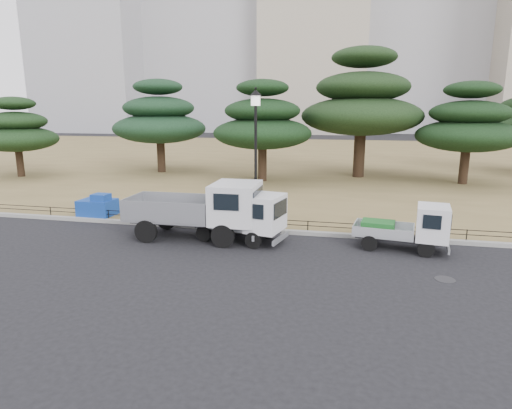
% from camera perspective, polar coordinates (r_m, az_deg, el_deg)
% --- Properties ---
extents(ground, '(220.00, 220.00, 0.00)m').
position_cam_1_polar(ground, '(15.38, -1.62, -6.31)').
color(ground, black).
extents(lawn, '(120.00, 56.00, 0.15)m').
position_cam_1_polar(lawn, '(45.13, 7.90, 6.15)').
color(lawn, olive).
rests_on(lawn, ground).
extents(curb, '(120.00, 0.25, 0.16)m').
position_cam_1_polar(curb, '(17.78, 0.42, -3.43)').
color(curb, gray).
rests_on(curb, ground).
extents(truck_large, '(5.19, 2.15, 2.25)m').
position_cam_1_polar(truck_large, '(16.75, -7.28, -0.39)').
color(truck_large, black).
rests_on(truck_large, ground).
extents(truck_kei_front, '(3.78, 2.19, 1.88)m').
position_cam_1_polar(truck_kei_front, '(16.35, -1.56, -1.75)').
color(truck_kei_front, black).
rests_on(truck_kei_front, ground).
extents(truck_kei_rear, '(3.39, 1.80, 1.69)m').
position_cam_1_polar(truck_kei_rear, '(16.29, 19.63, -2.88)').
color(truck_kei_rear, black).
rests_on(truck_kei_rear, ground).
extents(street_lamp, '(0.50, 0.50, 5.60)m').
position_cam_1_polar(street_lamp, '(17.47, -0.04, 9.13)').
color(street_lamp, black).
rests_on(street_lamp, lawn).
extents(pipe_fence, '(38.00, 0.04, 0.40)m').
position_cam_1_polar(pipe_fence, '(17.82, 0.52, -2.19)').
color(pipe_fence, black).
rests_on(pipe_fence, lawn).
extents(tarp_pile, '(1.61, 1.20, 1.05)m').
position_cam_1_polar(tarp_pile, '(21.22, -20.33, -0.24)').
color(tarp_pile, '#1541A4').
rests_on(tarp_pile, lawn).
extents(manhole, '(0.60, 0.60, 0.01)m').
position_cam_1_polar(manhole, '(14.14, 23.89, -9.12)').
color(manhole, '#2D2D30').
rests_on(manhole, ground).
extents(pine_west_far, '(5.70, 5.70, 5.76)m').
position_cam_1_polar(pine_west_far, '(35.96, -29.33, 8.54)').
color(pine_west_far, black).
rests_on(pine_west_far, lawn).
extents(pine_west_near, '(7.14, 7.14, 7.14)m').
position_cam_1_polar(pine_west_near, '(34.62, -12.76, 11.04)').
color(pine_west_near, black).
rests_on(pine_west_near, lawn).
extents(pine_center_left, '(6.72, 6.72, 6.83)m').
position_cam_1_polar(pine_center_left, '(29.47, 0.87, 10.80)').
color(pine_center_left, black).
rests_on(pine_center_left, lawn).
extents(pine_center_right, '(8.61, 8.61, 9.14)m').
position_cam_1_polar(pine_center_right, '(32.14, 13.93, 12.99)').
color(pine_center_right, black).
rests_on(pine_center_right, lawn).
extents(pine_east_near, '(6.57, 6.57, 6.64)m').
position_cam_1_polar(pine_east_near, '(31.39, 26.46, 9.42)').
color(pine_east_near, black).
rests_on(pine_east_near, lawn).
extents(tower_center_left, '(22.00, 20.00, 55.00)m').
position_cam_1_polar(tower_center_left, '(102.02, 8.11, 25.12)').
color(tower_center_left, '#AAA08C').
rests_on(tower_center_left, ground).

